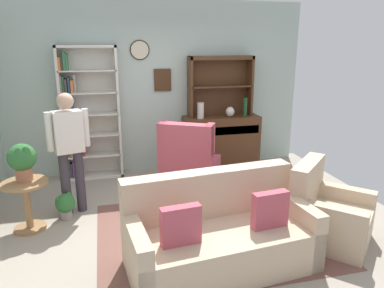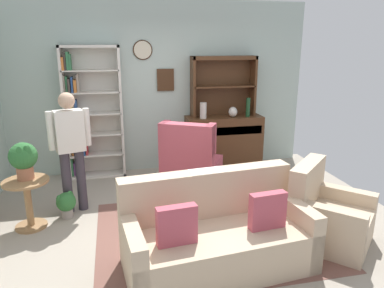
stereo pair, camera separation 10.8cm
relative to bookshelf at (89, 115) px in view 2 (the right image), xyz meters
name	(u,v)px [view 2 (the right image)]	position (x,y,z in m)	size (l,w,h in m)	color
ground_plane	(188,224)	(1.19, -1.94, -1.04)	(5.40, 4.60, 0.02)	#9E9384
wall_back	(161,88)	(1.19, 0.18, 0.37)	(5.00, 0.09, 2.80)	#ADC1B7
area_rug	(210,233)	(1.39, -2.24, -1.03)	(2.57, 2.11, 0.01)	brown
bookshelf	(89,115)	(0.00, 0.00, 0.00)	(0.90, 0.30, 2.10)	silver
sideboard	(224,140)	(2.22, -0.09, -0.52)	(1.30, 0.45, 0.92)	#4C2D19
sideboard_hutch	(223,78)	(2.22, 0.02, 0.53)	(1.10, 0.26, 1.00)	#4C2D19
vase_tall	(203,111)	(1.83, -0.17, 0.02)	(0.11, 0.11, 0.26)	beige
vase_round	(233,112)	(2.35, -0.15, -0.02)	(0.15, 0.15, 0.17)	beige
bottle_wine	(248,107)	(2.61, -0.17, 0.05)	(0.07, 0.07, 0.32)	#194223
couch_floral	(216,236)	(1.29, -2.84, -0.72)	(1.88, 1.03, 0.90)	#C6AD8E
armchair_floral	(327,218)	(2.61, -2.68, -0.74)	(1.08, 1.08, 0.88)	#C6AD8E
wingback_chair	(191,164)	(1.46, -0.89, -0.65)	(1.07, 1.08, 1.05)	#B74C5B
plant_stand	(28,198)	(-0.66, -1.63, -0.66)	(0.52, 0.52, 0.60)	#997047
potted_plant_large	(24,158)	(-0.66, -1.59, -0.17)	(0.32, 0.32, 0.44)	#AD6B4C
potted_plant_small	(66,203)	(-0.26, -1.46, -0.83)	(0.24, 0.24, 0.33)	gray
person_reading	(71,144)	(-0.17, -1.28, -0.12)	(0.52, 0.29, 1.56)	#38333D
coffee_table	(219,196)	(1.57, -2.00, -0.68)	(0.80, 0.50, 0.42)	#4C2D19
book_stack	(210,187)	(1.46, -1.98, -0.57)	(0.17, 0.13, 0.09)	#284C8C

